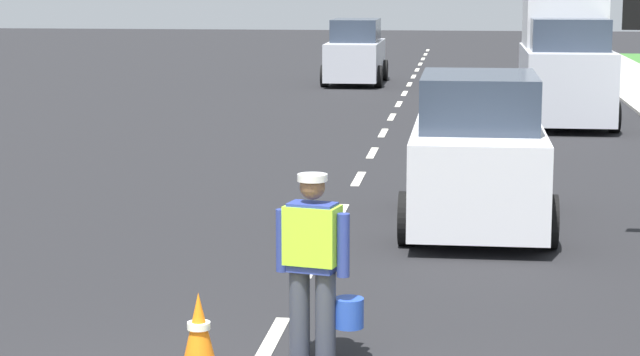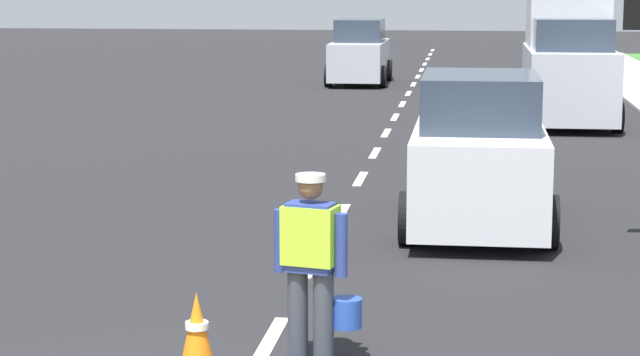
# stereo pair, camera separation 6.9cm
# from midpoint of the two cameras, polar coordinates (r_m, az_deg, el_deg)

# --- Properties ---
(ground_plane) EXTENTS (96.00, 96.00, 0.00)m
(ground_plane) POSITION_cam_midpoint_polar(r_m,az_deg,el_deg) (29.02, 3.43, 3.00)
(ground_plane) COLOR black
(lane_center_line) EXTENTS (0.14, 46.40, 0.01)m
(lane_center_line) POSITION_cam_midpoint_polar(r_m,az_deg,el_deg) (33.19, 3.89, 3.83)
(lane_center_line) COLOR silver
(lane_center_line) RESTS_ON ground
(road_worker) EXTENTS (0.77, 0.38, 1.67)m
(road_worker) POSITION_cam_midpoint_polar(r_m,az_deg,el_deg) (10.25, -0.42, -3.89)
(road_worker) COLOR #383D4C
(road_worker) RESTS_ON ground
(traffic_cone_near) EXTENTS (0.36, 0.36, 0.68)m
(traffic_cone_near) POSITION_cam_midpoint_polar(r_m,az_deg,el_deg) (10.29, -6.03, -7.33)
(traffic_cone_near) COLOR black
(traffic_cone_near) RESTS_ON ground
(delivery_truck) EXTENTS (2.16, 4.60, 3.54)m
(delivery_truck) POSITION_cam_midpoint_polar(r_m,az_deg,el_deg) (27.97, 11.61, 5.88)
(delivery_truck) COLOR silver
(delivery_truck) RESTS_ON ground
(car_outgoing_ahead) EXTENTS (1.97, 4.06, 2.07)m
(car_outgoing_ahead) POSITION_cam_midpoint_polar(r_m,az_deg,el_deg) (16.04, 7.46, 1.04)
(car_outgoing_ahead) COLOR silver
(car_outgoing_ahead) RESTS_ON ground
(car_oncoming_third) EXTENTS (1.88, 4.13, 2.04)m
(car_oncoming_third) POSITION_cam_midpoint_polar(r_m,az_deg,el_deg) (37.83, 1.66, 5.98)
(car_oncoming_third) COLOR silver
(car_oncoming_third) RESTS_ON ground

